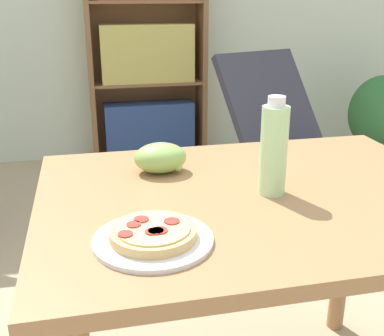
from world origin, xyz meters
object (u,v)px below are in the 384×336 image
bookshelf (147,50)px  potted_plant_floor (380,118)px  drink_bottle (274,149)px  pizza_on_plate (153,236)px  grape_bunch (160,158)px  lounge_chair_far (285,160)px

bookshelf → potted_plant_floor: size_ratio=2.68×
drink_bottle → pizza_on_plate: bearing=-149.9°
grape_bunch → bookshelf: size_ratio=0.08×
pizza_on_plate → lounge_chair_far: (1.00, 1.64, -0.47)m
lounge_chair_far → bookshelf: bearing=103.7°
grape_bunch → bookshelf: bearing=83.5°
grape_bunch → drink_bottle: bearing=-40.1°
bookshelf → pizza_on_plate: bearing=-97.1°
bookshelf → lounge_chair_far: bearing=-57.8°
pizza_on_plate → lounge_chair_far: bearing=58.7°
grape_bunch → lounge_chair_far: (0.92, 1.24, -0.50)m
potted_plant_floor → drink_bottle: bearing=-129.1°
lounge_chair_far → bookshelf: size_ratio=0.52×
lounge_chair_far → drink_bottle: bearing=-133.4°
pizza_on_plate → lounge_chair_far: lounge_chair_far is taller
drink_bottle → potted_plant_floor: size_ratio=0.37×
grape_bunch → lounge_chair_far: bearing=53.6°
grape_bunch → drink_bottle: size_ratio=0.60×
pizza_on_plate → bookshelf: 2.71m
grape_bunch → bookshelf: bookshelf is taller
drink_bottle → bookshelf: bookshelf is taller
drink_bottle → grape_bunch: bearing=139.9°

